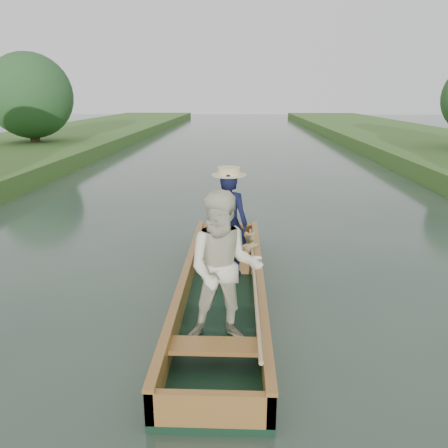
{
  "coord_description": "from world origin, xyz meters",
  "views": [
    {
      "loc": [
        0.23,
        -5.51,
        2.77
      ],
      "look_at": [
        0.0,
        0.6,
        0.95
      ],
      "focal_mm": 35.0,
      "sensor_mm": 36.0,
      "label": 1
    }
  ],
  "objects": [
    {
      "name": "trees_far",
      "position": [
        -1.13,
        8.81,
        2.57
      ],
      "size": [
        23.05,
        16.35,
        4.67
      ],
      "color": "#47331E",
      "rests_on": "ground"
    },
    {
      "name": "ground",
      "position": [
        0.0,
        0.0,
        0.0
      ],
      "size": [
        120.0,
        120.0,
        0.0
      ],
      "primitive_type": "plane",
      "color": "#283D30",
      "rests_on": "ground"
    },
    {
      "name": "punt",
      "position": [
        0.05,
        -0.21,
        0.62
      ],
      "size": [
        1.12,
        5.0,
        1.82
      ],
      "color": "black",
      "rests_on": "ground"
    }
  ]
}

